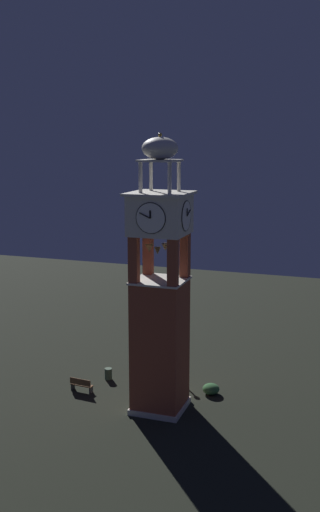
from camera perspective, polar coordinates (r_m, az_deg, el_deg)
The scene contains 6 objects.
ground at distance 38.95m, azimuth -0.00°, elevation -14.39°, with size 80.00×80.00×0.00m, color black.
clock_tower at distance 36.49m, azimuth -0.00°, elevation -4.51°, with size 3.58×3.58×17.15m.
park_bench at distance 41.43m, azimuth -7.55°, elevation -12.12°, with size 0.59×1.63×0.95m.
lamp_post at distance 44.16m, azimuth 0.66°, elevation -7.64°, with size 0.36×0.36×3.66m.
trash_bin at distance 43.21m, azimuth -4.97°, elevation -11.18°, with size 0.52×0.52×0.80m, color #38513D.
shrub_near_entry at distance 40.93m, azimuth 4.91°, elevation -12.57°, with size 1.13×1.13×0.70m, color #336638.
Camera 1 is at (33.17, 11.53, 16.84)m, focal length 41.75 mm.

